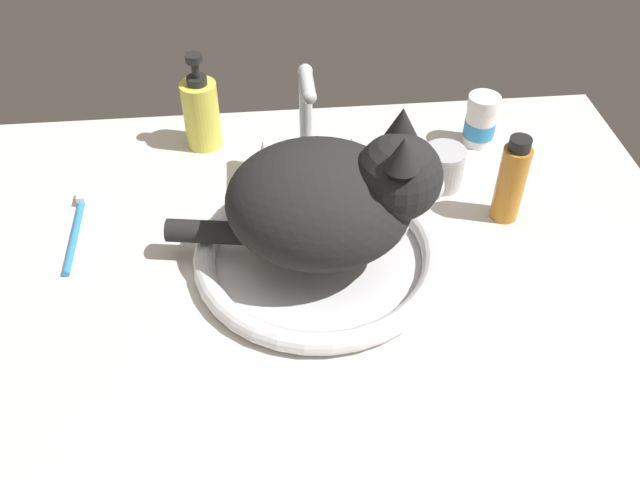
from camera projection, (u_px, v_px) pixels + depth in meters
countertop at (318, 262)px, 95.93cm from camera, size 107.84×75.95×3.00cm
sink_basin at (320, 254)px, 93.03cm from camera, size 34.40×34.40×2.99cm
faucet at (308, 137)px, 103.31cm from camera, size 17.06×9.94×19.21cm
cat at (335, 199)px, 86.18cm from camera, size 36.51×24.08×20.22cm
soap_pump_bottle at (201, 112)px, 110.46cm from camera, size 5.90×5.90×16.47cm
amber_bottle at (511, 181)px, 96.57cm from camera, size 4.12×4.12×13.79cm
pill_bottle at (480, 122)px, 112.14cm from camera, size 5.26×5.26×8.88cm
metal_jar at (443, 168)px, 104.33cm from camera, size 6.50×6.50×6.48cm
toothbrush at (76, 229)px, 97.90cm from camera, size 1.43×17.40×1.70cm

